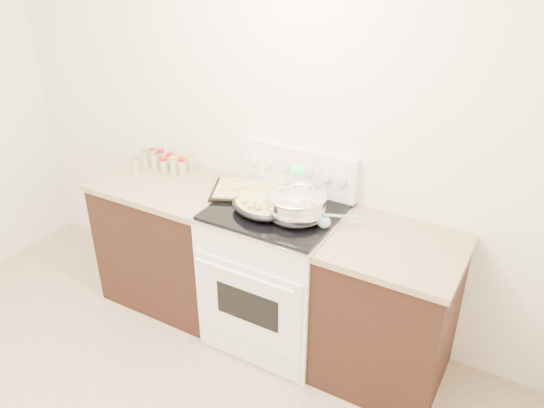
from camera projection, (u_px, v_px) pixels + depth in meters
The scene contains 9 objects.
counter_left at pixel (174, 240), 3.73m from camera, with size 0.93×0.67×0.92m.
counter_right at pixel (387, 312), 3.04m from camera, with size 0.73×0.67×0.92m.
kitchen_range at pixel (276, 272), 3.34m from camera, with size 0.78×0.73×1.22m.
mixing_bowl at pixel (296, 206), 2.99m from camera, with size 0.45×0.45×0.20m.
roasting_pan at pixel (259, 206), 3.06m from camera, with size 0.43×0.36×0.11m.
baking_sheet at pixel (249, 190), 3.30m from camera, with size 0.54×0.47×0.06m.
wooden_spoon at pixel (290, 213), 3.06m from camera, with size 0.04×0.29×0.04m.
blue_ladle at pixel (327, 221), 2.94m from camera, with size 0.21×0.20×0.09m.
spice_jars at pixel (165, 161), 3.65m from camera, with size 0.38×0.23×0.13m.
Camera 1 is at (1.69, -0.97, 2.44)m, focal length 35.00 mm.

